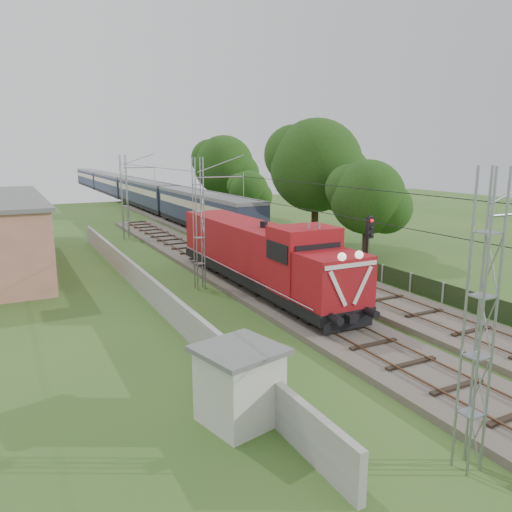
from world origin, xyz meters
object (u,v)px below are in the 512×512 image
signal_post (368,246)px  relay_hut (239,384)px  coach_rake (127,187)px  locomotive (260,254)px

signal_post → relay_hut: (-10.69, -7.00, -2.26)m
signal_post → relay_hut: bearing=-146.8°
coach_rake → signal_post: (-1.71, -62.44, 0.96)m
signal_post → coach_rake: bearing=88.4°
locomotive → signal_post: size_ratio=3.49×
signal_post → locomotive: bearing=119.2°
locomotive → coach_rake: (5.00, 56.57, 0.23)m
locomotive → signal_post: 6.84m
coach_rake → relay_hut: bearing=-100.1°
coach_rake → relay_hut: 70.56m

